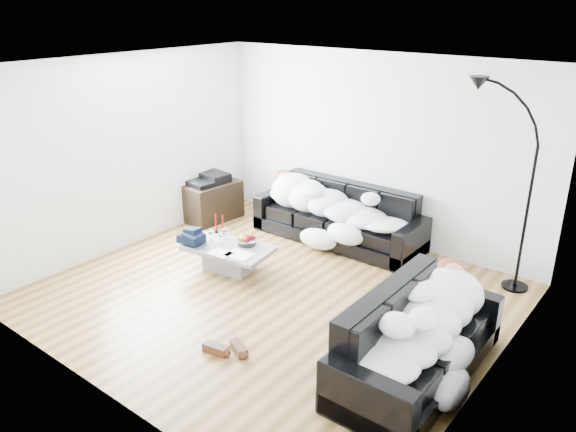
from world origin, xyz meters
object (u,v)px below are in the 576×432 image
Objects in this scene: floor_lamp at (528,204)px; sofa_back at (338,214)px; sofa_right at (419,337)px; av_cabinet at (211,201)px; wine_glass_a at (225,234)px; candle_left at (216,224)px; sleeper_back at (337,200)px; wine_glass_b at (211,235)px; candle_right at (223,225)px; wine_glass_c at (221,238)px; coffee_table at (229,258)px; stereo at (210,179)px; shoes at (226,348)px; fruit_bowl at (247,239)px; sleeper_right at (421,315)px.

sofa_back is at bearing -157.67° from floor_lamp.
sofa_right reaches higher than av_cabinet.
wine_glass_a is 0.28m from candle_left.
wine_glass_a is at bearing -118.07° from sleeper_back.
candle_right is at bearing 97.59° from wine_glass_b.
coffee_table is at bearing 0.62° from wine_glass_c.
sofa_right is 4.59m from stereo.
shoes is (1.36, -1.33, -0.35)m from wine_glass_c.
wine_glass_c is at bearing -114.11° from sofa_back.
sofa_back is 3.03m from shoes.
sleeper_back is at bearing 60.67° from wine_glass_b.
wine_glass_a is 1.05× the size of wine_glass_b.
candle_left reaches higher than wine_glass_b.
shoes is at bearing -45.28° from candle_right.
sleeper_back is at bearing 105.20° from shoes.
floor_lamp is (1.80, 3.09, 1.02)m from shoes.
floor_lamp is (3.03, 1.76, 0.91)m from coffee_table.
fruit_bowl is at bearing -132.58° from floor_lamp.
candle_left is 0.12× the size of floor_lamp.
av_cabinet is at bearing 142.36° from coffee_table.
floor_lamp reaches higher than wine_glass_b.
sofa_back reaches higher than shoes.
floor_lamp is at bearing -4.79° from sofa_right.
floor_lamp is (0.19, 2.26, 0.67)m from sofa_right.
stereo is (-1.59, 0.93, 0.26)m from fruit_bowl.
av_cabinet is (-2.68, 2.45, 0.24)m from shoes.
sofa_right reaches higher than candle_left.
stereo is (0.00, 0.00, 0.36)m from av_cabinet.
candle_right is at bearing -32.30° from av_cabinet.
sofa_right is at bearing -15.00° from av_cabinet.
floor_lamp reaches higher than wine_glass_c.
stereo reaches higher than candle_left.
shoes is at bearing -77.45° from sleeper_back.
sofa_right is at bearing -8.86° from wine_glass_b.
sofa_right is 3.06m from sleeper_back.
sofa_back is 1.67m from wine_glass_a.
sleeper_right is 3.26m from candle_right.
sofa_back reaches higher than coffee_table.
sofa_right is 2.33× the size of av_cabinet.
coffee_table is 0.51× the size of floor_lamp.
wine_glass_b is 0.19× the size of av_cabinet.
av_cabinet is (-1.45, 1.12, 0.14)m from coffee_table.
sleeper_right is 2.31m from floor_lamp.
av_cabinet reaches higher than wine_glass_a.
coffee_table is 0.56m from candle_left.
coffee_table is 3.62m from floor_lamp.
candle_left reaches higher than shoes.
wine_glass_a is at bearing -169.57° from fruit_bowl.
sofa_back is 1.76m from wine_glass_c.
wine_glass_b is at bearing -37.74° from stereo.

